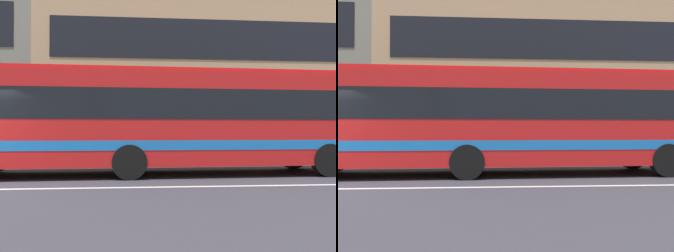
# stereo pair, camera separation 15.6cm
# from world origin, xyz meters

# --- Properties ---
(hedge_row_far) EXTENTS (16.39, 1.10, 1.05)m
(hedge_row_far) POSITION_xyz_m (0.82, 6.48, 0.52)
(hedge_row_far) COLOR #29581F
(hedge_row_far) RESTS_ON ground_plane
(apartment_block_right) EXTENTS (24.43, 8.98, 11.17)m
(apartment_block_right) POSITION_xyz_m (11.11, 15.32, 5.59)
(apartment_block_right) COLOR tan
(apartment_block_right) RESTS_ON ground_plane
(transit_bus) EXTENTS (12.50, 2.95, 3.26)m
(transit_bus) POSITION_xyz_m (5.06, 2.56, 1.80)
(transit_bus) COLOR red
(transit_bus) RESTS_ON ground_plane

